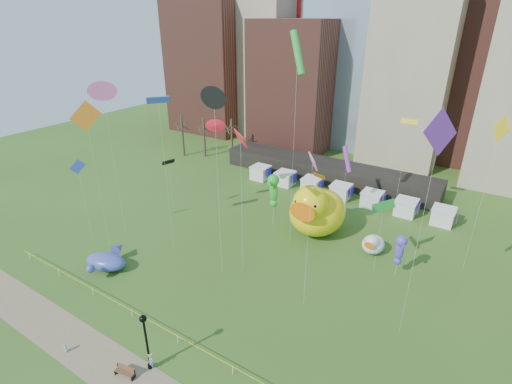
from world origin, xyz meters
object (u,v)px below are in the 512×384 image
Objects in this scene: whale_inflatable at (107,261)px; park_bench at (125,371)px; small_duck at (373,244)px; woman at (151,362)px; big_duck at (316,210)px; seahorse_green at (273,188)px; toddler at (66,348)px; seahorse_purple at (400,248)px; lamppost at (146,336)px.

park_bench is (13.45, -8.73, -0.51)m from whale_inflatable.
whale_inflatable is (-24.70, -19.60, -0.29)m from small_duck.
whale_inflatable is at bearing 151.36° from woman.
big_duck is 1.60× the size of whale_inflatable.
woman is at bearing -82.91° from seahorse_green.
toddler is at bearing -109.87° from big_duck.
seahorse_purple is 3.54× the size of woman.
small_duck is 0.70× the size of seahorse_purple.
lamppost is at bearing -42.33° from whale_inflatable.
park_bench is (-3.36, -28.78, -3.02)m from big_duck.
small_duck is 28.52m from woman.
whale_inflatable reaches higher than toddler.
whale_inflatable reaches higher than park_bench.
seahorse_purple is 32.92m from whale_inflatable.
woman is (0.14, 0.00, -2.73)m from lamppost.
seahorse_green reaches higher than toddler.
small_duck reaches higher than park_bench.
lamppost is 3.89× the size of woman.
lamppost is (1.12, 1.62, 2.99)m from park_bench.
seahorse_green is at bearing 84.44° from park_bench.
toddler is at bearing 179.79° from park_bench.
seahorse_green is at bearing -177.31° from small_duck.
seahorse_green is 1.32× the size of lamppost.
whale_inflatable is 12.24m from toddler.
lamppost is (-13.74, -23.71, -0.16)m from seahorse_purple.
seahorse_purple is at bearing 14.07° from whale_inflatable.
lamppost is 8.47m from toddler.
lamppost reaches higher than toddler.
seahorse_green is 28.39m from park_bench.
big_duck is 2.76× the size of small_duck.
seahorse_purple is 29.54m from park_bench.
park_bench is at bearing -98.70° from big_duck.
big_duck is 1.33× the size of seahorse_green.
toddler is at bearing -70.42° from whale_inflatable.
whale_inflatable reaches higher than woman.
woman is at bearing 41.34° from park_bench.
lamppost is (-10.13, -26.71, 2.19)m from small_duck.
lamppost is (-2.23, -27.16, -0.03)m from big_duck.
toddler is at bearing -162.46° from woman.
big_duck is 27.25m from lamppost.
lamppost is at bearing 177.16° from woman.
toddler is at bearing -152.96° from seahorse_purple.
seahorse_purple reaches higher than whale_inflatable.
big_duck reaches higher than small_duck.
small_duck is 2.03× the size of park_bench.
whale_inflatable is 16.04m from park_bench.
big_duck is 1.93× the size of seahorse_purple.
park_bench is (2.57, -27.81, -5.07)m from seahorse_green.
small_duck is 0.58× the size of whale_inflatable.
toddler is (-17.53, -29.51, -0.84)m from small_duck.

